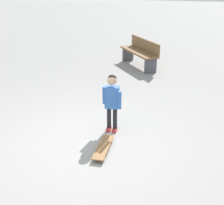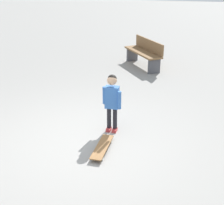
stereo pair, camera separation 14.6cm
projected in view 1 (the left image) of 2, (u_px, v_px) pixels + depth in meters
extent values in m
plane|color=gray|center=(80.00, 144.00, 5.29)|extent=(50.00, 50.00, 0.00)
cylinder|color=black|center=(115.00, 119.00, 5.64)|extent=(0.08, 0.08, 0.42)
cube|color=#B73333|center=(115.00, 130.00, 5.70)|extent=(0.08, 0.15, 0.05)
cylinder|color=black|center=(109.00, 118.00, 5.66)|extent=(0.08, 0.08, 0.42)
cube|color=#B73333|center=(109.00, 129.00, 5.72)|extent=(0.08, 0.15, 0.05)
cube|color=#386BB7|center=(112.00, 97.00, 5.49)|extent=(0.24, 0.14, 0.40)
cylinder|color=#386BB7|center=(120.00, 100.00, 5.37)|extent=(0.06, 0.06, 0.32)
cylinder|color=#386BB7|center=(104.00, 95.00, 5.57)|extent=(0.06, 0.06, 0.32)
sphere|color=tan|center=(112.00, 80.00, 5.37)|extent=(0.17, 0.17, 0.17)
sphere|color=black|center=(112.00, 79.00, 5.37)|extent=(0.16, 0.16, 0.16)
cube|color=olive|center=(103.00, 147.00, 5.09)|extent=(0.21, 0.79, 0.02)
cube|color=#B7B7BC|center=(99.00, 157.00, 4.85)|extent=(0.11, 0.03, 0.02)
cube|color=#B7B7BC|center=(107.00, 139.00, 5.34)|extent=(0.11, 0.03, 0.02)
cylinder|color=beige|center=(104.00, 159.00, 4.84)|extent=(0.03, 0.06, 0.06)
cylinder|color=beige|center=(94.00, 157.00, 4.87)|extent=(0.03, 0.06, 0.06)
cylinder|color=beige|center=(112.00, 141.00, 5.33)|extent=(0.03, 0.06, 0.06)
cylinder|color=beige|center=(103.00, 140.00, 5.36)|extent=(0.03, 0.06, 0.06)
cube|color=brown|center=(139.00, 52.00, 9.25)|extent=(1.29, 1.56, 0.05)
cube|color=brown|center=(145.00, 45.00, 9.25)|extent=(0.96, 1.32, 0.32)
cube|color=#4C4C51|center=(128.00, 55.00, 9.93)|extent=(0.33, 0.27, 0.39)
cube|color=#4C4C51|center=(150.00, 66.00, 8.76)|extent=(0.33, 0.27, 0.39)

